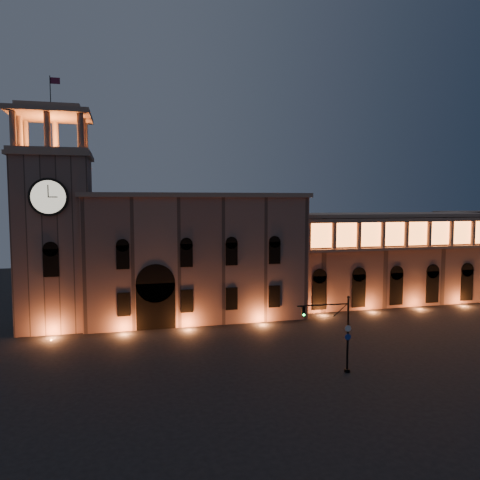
% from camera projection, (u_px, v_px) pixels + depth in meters
% --- Properties ---
extents(ground, '(160.00, 160.00, 0.00)m').
position_uv_depth(ground, '(249.00, 366.00, 46.82)').
color(ground, black).
rests_on(ground, ground).
extents(government_building, '(30.80, 12.80, 17.60)m').
position_uv_depth(government_building, '(194.00, 255.00, 66.74)').
color(government_building, '#7A5A50').
rests_on(government_building, ground).
extents(clock_tower, '(9.80, 9.80, 32.40)m').
position_uv_depth(clock_tower, '(55.00, 232.00, 60.96)').
color(clock_tower, '#7A5A50').
rests_on(clock_tower, ground).
extents(colonnade_wing, '(40.60, 11.50, 14.50)m').
position_uv_depth(colonnade_wing, '(397.00, 257.00, 77.19)').
color(colonnade_wing, brown).
rests_on(colonnade_wing, ground).
extents(traffic_light, '(5.47, 0.58, 7.50)m').
position_uv_depth(traffic_light, '(339.00, 333.00, 44.75)').
color(traffic_light, black).
rests_on(traffic_light, ground).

